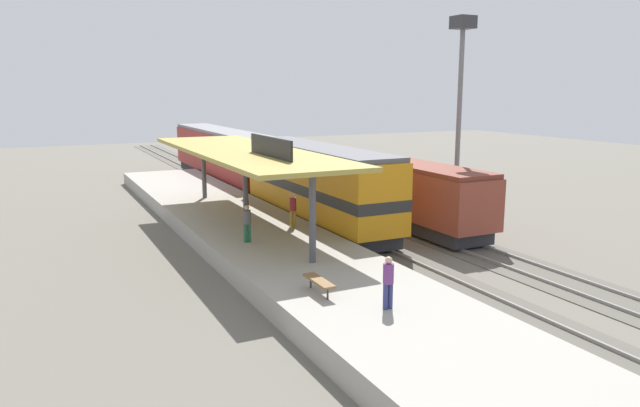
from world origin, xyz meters
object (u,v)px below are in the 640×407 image
at_px(freight_car, 409,193).
at_px(light_mast, 461,77).
at_px(platform_bench, 319,281).
at_px(person_waiting, 293,208).
at_px(person_boarding, 388,280).
at_px(passenger_carriage_single, 223,155).
at_px(person_walking, 247,222).
at_px(locomotive, 317,185).

relative_size(freight_car, light_mast, 1.03).
bearing_deg(platform_bench, person_waiting, 71.40).
relative_size(light_mast, person_boarding, 6.84).
xyz_separation_m(passenger_carriage_single, person_boarding, (-4.67, -32.72, -0.46)).
height_order(passenger_carriage_single, freight_car, passenger_carriage_single).
bearing_deg(person_boarding, person_waiting, 80.99).
distance_m(person_walking, person_boarding, 9.88).
xyz_separation_m(locomotive, light_mast, (7.80, -2.55, 5.99)).
bearing_deg(passenger_carriage_single, person_walking, -104.40).
xyz_separation_m(person_waiting, person_walking, (-3.07, -1.87, 0.00)).
bearing_deg(person_waiting, locomotive, 47.22).
relative_size(passenger_carriage_single, light_mast, 1.71).
bearing_deg(light_mast, freight_car, 178.38).
xyz_separation_m(freight_car, person_walking, (-10.48, -2.45, -0.12)).
bearing_deg(person_walking, locomotive, 39.87).
bearing_deg(person_waiting, person_boarding, -99.01).
height_order(freight_car, person_walking, freight_car).
height_order(freight_car, light_mast, light_mast).
relative_size(locomotive, person_boarding, 8.44).
bearing_deg(person_boarding, person_walking, 97.06).
bearing_deg(light_mast, person_waiting, -177.36).
distance_m(light_mast, person_boarding, 18.61).
bearing_deg(passenger_carriage_single, person_boarding, -98.12).
height_order(freight_car, person_waiting, freight_car).
bearing_deg(locomotive, light_mast, -18.12).
distance_m(locomotive, person_walking, 7.68).
xyz_separation_m(passenger_carriage_single, freight_car, (4.60, -20.46, -0.34)).
bearing_deg(light_mast, locomotive, 161.88).
relative_size(platform_bench, locomotive, 0.12).
distance_m(locomotive, light_mast, 10.16).
distance_m(locomotive, person_waiting, 4.18).
xyz_separation_m(locomotive, freight_car, (4.60, -2.46, -0.44)).
distance_m(platform_bench, locomotive, 13.91).
relative_size(platform_bench, freight_car, 0.14).
distance_m(freight_car, person_waiting, 7.44).
distance_m(person_waiting, person_walking, 3.59).
bearing_deg(person_waiting, freight_car, 4.47).
bearing_deg(person_walking, passenger_carriage_single, 75.60).
bearing_deg(passenger_carriage_single, platform_bench, -101.13).
bearing_deg(passenger_carriage_single, light_mast, -69.22).
bearing_deg(locomotive, freight_car, -28.15).
distance_m(platform_bench, light_mast, 18.42).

